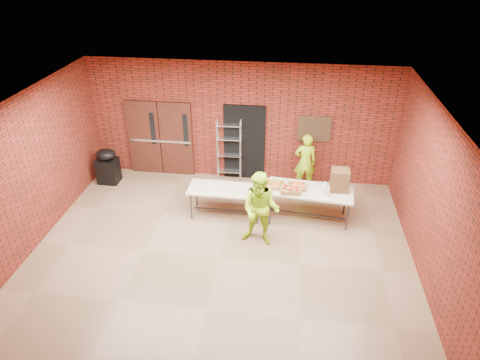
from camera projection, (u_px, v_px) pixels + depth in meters
The scene contains 19 objects.
room at pixel (218, 192), 8.15m from camera, with size 8.08×7.08×3.28m.
double_doors at pixel (160, 138), 11.62m from camera, with size 1.78×0.12×2.10m.
dark_doorway at pixel (244, 143), 11.39m from camera, with size 1.10×0.06×2.10m, color black.
bronze_plaque at pixel (314, 129), 10.93m from camera, with size 0.85×0.04×0.70m, color #3D2918.
wire_rack at pixel (229, 150), 11.40m from camera, with size 0.64×0.21×1.74m, color silver, non-canonical shape.
table_left at pixel (226, 191), 10.00m from camera, with size 1.77×0.77×0.72m.
table_right at pixel (309, 192), 9.79m from camera, with size 2.05×1.03×0.81m.
basket_bananas at pixel (275, 185), 9.82m from camera, with size 0.42×0.32×0.13m.
basket_oranges at pixel (297, 186), 9.78m from camera, with size 0.41×0.32×0.13m.
basket_apples at pixel (291, 190), 9.64m from camera, with size 0.45×0.35×0.14m.
muffin_tray at pixel (256, 190), 9.84m from camera, with size 0.38×0.38×0.10m.
napkin_box at pixel (216, 186), 10.03m from camera, with size 0.17×0.11×0.06m, color silver.
coffee_dispenser at pixel (340, 180), 9.61m from camera, with size 0.40×0.35×0.52m, color #4F321B.
cup_stack_front at pixel (324, 190), 9.51m from camera, with size 0.08×0.08×0.25m, color silver.
cup_stack_mid at pixel (328, 192), 9.45m from camera, with size 0.07×0.07×0.22m, color silver.
cup_stack_back at pixel (325, 187), 9.65m from camera, with size 0.07×0.07×0.22m, color silver.
covered_grill at pixel (107, 166), 11.44m from camera, with size 0.55×0.46×0.98m.
volunteer_woman at pixel (305, 162), 11.04m from camera, with size 0.56×0.37×1.54m, color #A5D818.
volunteer_man at pixel (261, 209), 8.98m from camera, with size 0.82×0.64×1.70m, color #A5D818.
Camera 1 is at (1.29, -6.84, 5.87)m, focal length 32.00 mm.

